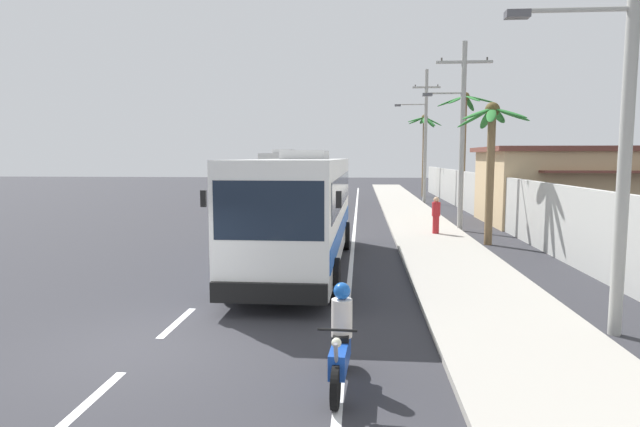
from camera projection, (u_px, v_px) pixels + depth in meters
ground_plane at (148, 349)px, 9.48m from camera, size 160.00×160.00×0.00m
sidewalk_kerb at (444, 252)px, 18.86m from camera, size 3.20×90.00×0.14m
lane_markings at (323, 233)px, 23.84m from camera, size 3.67×71.00×0.01m
boundary_wall at (521, 209)px, 22.40m from camera, size 0.24×60.00×2.51m
coach_bus_foreground at (301, 207)px, 16.40m from camera, size 3.03×11.00×3.66m
coach_bus_far_lane at (285, 176)px, 37.96m from camera, size 3.43×11.27×3.96m
motorcycle_beside_bus at (341, 345)px, 7.91m from camera, size 0.56×1.96×1.56m
pedestrian_near_kerb at (436, 214)px, 22.81m from camera, size 0.36×0.36×1.60m
utility_pole_nearest at (623, 107)px, 9.81m from camera, size 3.32×0.24×8.19m
utility_pole_mid at (461, 130)px, 24.26m from camera, size 3.12×0.24×8.67m
utility_pole_far at (424, 133)px, 38.65m from camera, size 3.30×0.24×9.78m
palm_nearest at (465, 125)px, 34.52m from camera, size 3.71×3.52×7.66m
palm_second at (424, 138)px, 45.47m from camera, size 3.05×3.13×7.09m
palm_fourth at (491, 142)px, 20.36m from camera, size 2.77×2.70×5.55m
roadside_building at (590, 186)px, 26.87m from camera, size 10.88×7.06×3.96m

